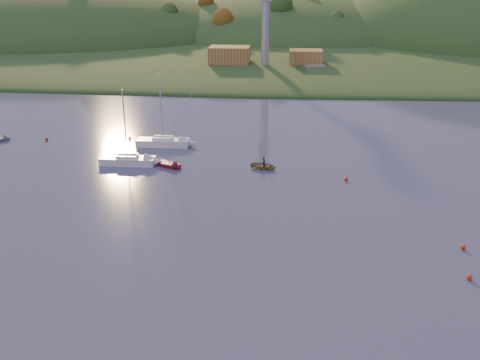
# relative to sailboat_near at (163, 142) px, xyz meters

# --- Properties ---
(far_shore) EXTENTS (620.00, 220.00, 1.50)m
(far_shore) POSITION_rel_sailboat_near_xyz_m (11.26, 176.33, -0.74)
(far_shore) COLOR #294A1D
(far_shore) RESTS_ON ground
(shore_slope) EXTENTS (640.00, 150.00, 7.00)m
(shore_slope) POSITION_rel_sailboat_near_xyz_m (11.26, 111.33, -0.74)
(shore_slope) COLOR #294A1D
(shore_slope) RESTS_ON ground
(hill_left) EXTENTS (170.00, 140.00, 44.00)m
(hill_left) POSITION_rel_sailboat_near_xyz_m (-78.74, 146.33, -0.74)
(hill_left) COLOR #294A1D
(hill_left) RESTS_ON ground
(hill_center) EXTENTS (140.00, 120.00, 36.00)m
(hill_center) POSITION_rel_sailboat_near_xyz_m (21.26, 156.33, -0.74)
(hill_center) COLOR #294A1D
(hill_center) RESTS_ON ground
(hillside_trees) EXTENTS (280.00, 50.00, 32.00)m
(hillside_trees) POSITION_rel_sailboat_near_xyz_m (11.26, 131.33, -0.74)
(hillside_trees) COLOR #214E1C
(hillside_trees) RESTS_ON ground
(wharf) EXTENTS (42.00, 16.00, 2.40)m
(wharf) POSITION_rel_sailboat_near_xyz_m (16.26, 68.33, 0.46)
(wharf) COLOR slate
(wharf) RESTS_ON ground
(shed_west) EXTENTS (11.00, 8.00, 4.80)m
(shed_west) POSITION_rel_sailboat_near_xyz_m (3.26, 69.33, 4.06)
(shed_west) COLOR olive
(shed_west) RESTS_ON wharf
(shed_east) EXTENTS (9.00, 7.00, 4.00)m
(shed_east) POSITION_rel_sailboat_near_xyz_m (24.26, 70.33, 3.66)
(shed_east) COLOR olive
(shed_east) RESTS_ON wharf
(dock_crane) EXTENTS (3.20, 28.00, 20.30)m
(dock_crane) POSITION_rel_sailboat_near_xyz_m (13.26, 64.72, 16.43)
(dock_crane) COLOR #B7B7BC
(dock_crane) RESTS_ON wharf
(sailboat_near) EXTENTS (8.30, 2.68, 11.44)m
(sailboat_near) POSITION_rel_sailboat_near_xyz_m (0.00, 0.00, 0.00)
(sailboat_near) COLOR white
(sailboat_near) RESTS_ON ground
(sailboat_far) EXTENTS (7.84, 2.39, 10.86)m
(sailboat_far) POSITION_rel_sailboat_near_xyz_m (-3.05, -9.22, -0.03)
(sailboat_far) COLOR white
(sailboat_far) RESTS_ON ground
(canoe) EXTENTS (4.48, 3.79, 0.79)m
(canoe) POSITION_rel_sailboat_near_xyz_m (16.47, -9.24, -0.35)
(canoe) COLOR olive
(canoe) RESTS_ON ground
(paddler) EXTENTS (0.50, 0.61, 1.45)m
(paddler) POSITION_rel_sailboat_near_xyz_m (16.47, -9.24, -0.02)
(paddler) COLOR black
(paddler) RESTS_ON ground
(red_tender) EXTENTS (4.19, 3.20, 1.37)m
(red_tender) POSITION_rel_sailboat_near_xyz_m (3.65, -10.07, -0.45)
(red_tender) COLOR #5A0C16
(red_tender) RESTS_ON ground
(grey_dinghy) EXTENTS (2.64, 3.40, 1.21)m
(grey_dinghy) POSITION_rel_sailboat_near_xyz_m (-26.86, 0.86, -0.49)
(grey_dinghy) COLOR slate
(grey_dinghy) RESTS_ON ground
(work_vessel) EXTENTS (13.44, 9.36, 3.26)m
(work_vessel) POSITION_rel_sailboat_near_xyz_m (26.41, 64.09, 0.42)
(work_vessel) COLOR #525E6B
(work_vessel) RESTS_ON ground
(buoy_0) EXTENTS (0.50, 0.50, 0.50)m
(buoy_0) POSITION_rel_sailboat_near_xyz_m (37.21, -31.26, -0.49)
(buoy_0) COLOR red
(buoy_0) RESTS_ON ground
(buoy_1) EXTENTS (0.50, 0.50, 0.50)m
(buoy_1) POSITION_rel_sailboat_near_xyz_m (27.49, -13.13, -0.49)
(buoy_1) COLOR red
(buoy_1) RESTS_ON ground
(buoy_2) EXTENTS (0.50, 0.50, 0.50)m
(buoy_2) POSITION_rel_sailboat_near_xyz_m (-19.79, 1.38, -0.49)
(buoy_2) COLOR red
(buoy_2) RESTS_ON ground
(buoy_3) EXTENTS (0.50, 0.50, 0.50)m
(buoy_3) POSITION_rel_sailboat_near_xyz_m (-6.28, 2.96, -0.49)
(buoy_3) COLOR red
(buoy_3) RESTS_ON ground
(buoy_4) EXTENTS (0.50, 0.50, 0.50)m
(buoy_4) POSITION_rel_sailboat_near_xyz_m (36.05, -37.02, -0.49)
(buoy_4) COLOR red
(buoy_4) RESTS_ON ground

